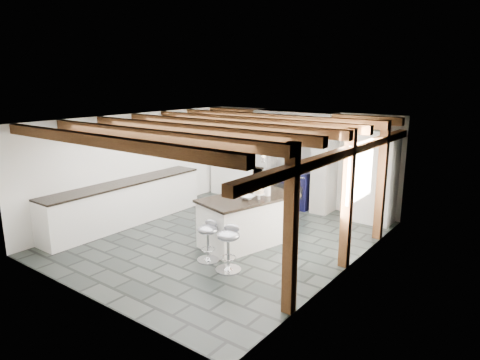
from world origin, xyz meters
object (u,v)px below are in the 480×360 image
Objects in this scene: kitchen_island at (248,220)px; bar_stool_near at (228,243)px; bar_stool_far at (208,236)px; range_cooker at (293,187)px.

kitchen_island reaches higher than bar_stool_near.
kitchen_island is at bearing 79.49° from bar_stool_far.
bar_stool_far is (-0.07, -1.07, -0.02)m from kitchen_island.
bar_stool_far is at bearing 151.93° from bar_stool_near.
range_cooker is at bearing 87.41° from bar_stool_near.
kitchen_island is (0.55, -2.61, -0.00)m from range_cooker.
range_cooker is 1.38× the size of bar_stool_far.
range_cooker is 2.67m from kitchen_island.
bar_stool_near is (0.44, -1.17, 0.02)m from kitchen_island.
kitchen_island is 2.59× the size of bar_stool_near.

